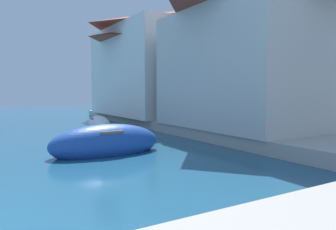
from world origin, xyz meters
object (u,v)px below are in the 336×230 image
(waterfront_building_annex, at_px, (157,63))
(waterfront_building_main, at_px, (252,57))
(moored_boat_3, at_px, (106,143))
(moored_boat_4, at_px, (99,124))
(waterfront_building_far, at_px, (154,69))

(waterfront_building_annex, bearing_deg, waterfront_building_main, -90.00)
(waterfront_building_annex, bearing_deg, moored_boat_3, -126.86)
(moored_boat_4, distance_m, waterfront_building_far, 7.20)
(waterfront_building_main, distance_m, waterfront_building_annex, 9.40)
(moored_boat_3, height_order, moored_boat_4, moored_boat_3)
(waterfront_building_annex, relative_size, waterfront_building_far, 1.08)
(moored_boat_3, distance_m, moored_boat_4, 7.43)
(waterfront_building_main, distance_m, waterfront_building_far, 9.80)
(waterfront_building_annex, height_order, waterfront_building_far, waterfront_building_annex)
(moored_boat_4, xyz_separation_m, waterfront_building_main, (5.36, -6.51, 3.52))
(waterfront_building_far, bearing_deg, waterfront_building_main, -90.00)
(waterfront_building_main, bearing_deg, waterfront_building_far, 90.00)
(moored_boat_4, height_order, waterfront_building_far, waterfront_building_far)
(moored_boat_4, relative_size, waterfront_building_far, 0.38)
(moored_boat_4, distance_m, waterfront_building_main, 9.14)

